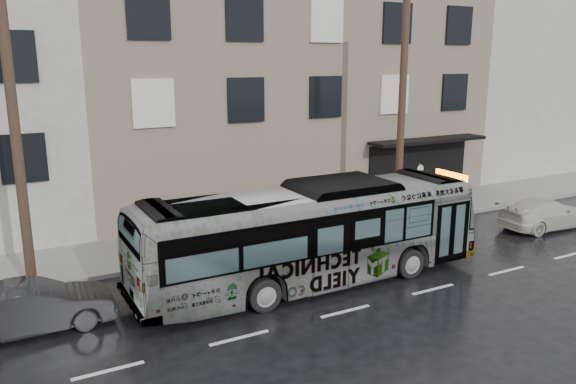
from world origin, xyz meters
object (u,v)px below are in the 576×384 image
at_px(sign_post, 418,192).
at_px(dark_sedan, 33,308).
at_px(bus, 311,235).
at_px(white_sedan, 545,214).
at_px(utility_pole_rear, 16,137).
at_px(utility_pole_front, 402,115).

xyz_separation_m(sign_post, dark_sedan, (-15.26, -2.98, -0.69)).
xyz_separation_m(bus, white_sedan, (11.48, 0.41, -0.96)).
relative_size(utility_pole_rear, dark_sedan, 2.26).
xyz_separation_m(utility_pole_rear, dark_sedan, (-0.16, -2.98, -3.99)).
bearing_deg(sign_post, bus, -154.26).
distance_m(utility_pole_rear, bus, 9.03).
height_order(utility_pole_front, white_sedan, utility_pole_front).
distance_m(utility_pole_front, bus, 7.86).
relative_size(sign_post, white_sedan, 0.57).
bearing_deg(sign_post, white_sedan, -37.66).
distance_m(utility_pole_front, utility_pole_rear, 14.00).
height_order(utility_pole_rear, white_sedan, utility_pole_rear).
height_order(utility_pole_front, sign_post, utility_pole_front).
height_order(bus, white_sedan, bus).
xyz_separation_m(sign_post, white_sedan, (4.08, -3.15, -0.73)).
height_order(utility_pole_rear, dark_sedan, utility_pole_rear).
xyz_separation_m(utility_pole_front, bus, (-6.29, -3.56, -3.08)).
height_order(utility_pole_front, dark_sedan, utility_pole_front).
height_order(bus, dark_sedan, bus).
distance_m(bus, dark_sedan, 7.94).
xyz_separation_m(utility_pole_front, sign_post, (1.10, 0.00, -3.30)).
relative_size(sign_post, dark_sedan, 0.60).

